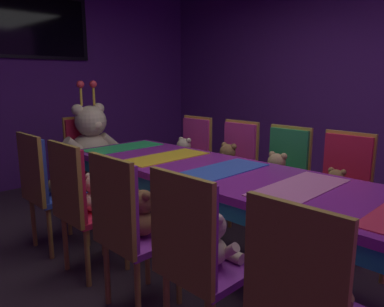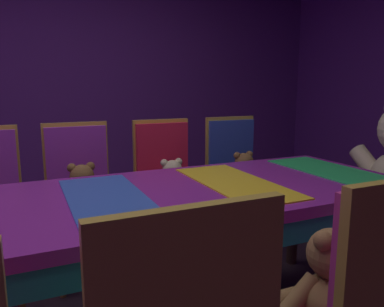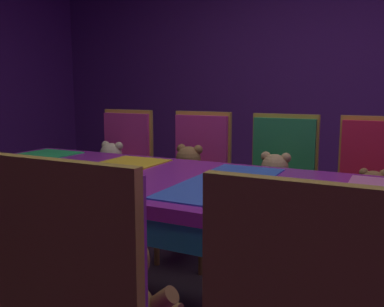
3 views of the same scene
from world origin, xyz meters
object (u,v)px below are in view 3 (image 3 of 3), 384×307
banquet_table (225,202)px  chair_right_2 (281,178)px  teddy_left_2 (125,290)px  teddy_right_3 (188,174)px  teddy_right_1 (372,197)px  teddy_right_4 (111,167)px  teddy_right_2 (274,184)px  chair_right_4 (123,163)px  chair_right_1 (374,187)px  chair_right_3 (198,170)px

banquet_table → chair_right_2: bearing=-1.6°
teddy_left_2 → teddy_right_3: 1.55m
teddy_right_1 → teddy_right_4: (-0.03, 1.69, 0.02)m
chair_right_2 → teddy_right_2: 0.15m
teddy_right_2 → teddy_right_4: bearing=-89.9°
teddy_left_2 → teddy_right_3: bearing=20.7°
chair_right_4 → teddy_right_4: 0.15m
teddy_right_3 → banquet_table: bearing=37.2°
chair_right_1 → chair_right_2: size_ratio=1.00×
chair_right_1 → teddy_right_3: chair_right_1 is taller
teddy_right_2 → teddy_right_4: 1.17m
teddy_right_3 → teddy_right_4: (-0.03, 0.60, -0.00)m
teddy_right_1 → teddy_right_3: bearing=-89.9°
teddy_right_1 → teddy_right_2: (-0.03, 0.52, 0.02)m
banquet_table → chair_right_3: chair_right_3 is taller
teddy_right_2 → chair_right_3: (0.17, 0.57, 0.00)m
teddy_right_4 → teddy_right_1: bearing=90.9°
teddy_left_2 → chair_right_4: bearing=36.1°
chair_right_2 → teddy_right_4: (-0.15, 1.17, -0.00)m
teddy_left_2 → teddy_right_3: (1.45, 0.55, 0.01)m
banquet_table → teddy_right_4: teddy_right_4 is taller
teddy_left_2 → chair_right_4: chair_right_4 is taller
banquet_table → teddy_right_4: bearing=58.7°
teddy_right_3 → chair_right_3: bearing=180.0°
banquet_table → teddy_left_2: (-0.73, -0.00, -0.07)m
chair_right_1 → teddy_right_2: 0.55m
teddy_left_2 → chair_right_1: chair_right_1 is taller
chair_right_1 → chair_right_4: size_ratio=1.00×
teddy_right_1 → chair_right_4: (0.12, 1.69, 0.03)m
chair_right_2 → chair_right_4: (-0.00, 1.17, 0.00)m
chair_right_1 → teddy_right_2: size_ratio=2.94×
banquet_table → teddy_left_2: size_ratio=9.47×
chair_right_1 → teddy_left_2: bearing=-18.8°
chair_right_3 → teddy_right_3: size_ratio=2.88×
banquet_table → teddy_right_4: (0.70, 1.15, -0.06)m
chair_right_2 → teddy_left_2: bearing=-0.8°
teddy_right_4 → banquet_table: bearing=58.7°
teddy_right_2 → teddy_right_1: bearing=92.8°
chair_right_1 → teddy_right_4: chair_right_1 is taller
chair_right_1 → chair_right_4: 1.69m
banquet_table → chair_right_2: (0.84, -0.02, -0.06)m
teddy_right_2 → teddy_right_4: teddy_right_2 is taller
banquet_table → teddy_right_3: 0.91m
teddy_right_1 → chair_right_4: bearing=-94.0°
chair_right_1 → banquet_table: bearing=-32.2°
teddy_right_4 → chair_right_1: bearing=95.7°
chair_right_3 → teddy_right_4: 0.62m
banquet_table → teddy_left_2: 0.73m
chair_right_1 → teddy_right_1: size_ratio=3.59×
chair_right_1 → teddy_right_3: bearing=-82.5°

